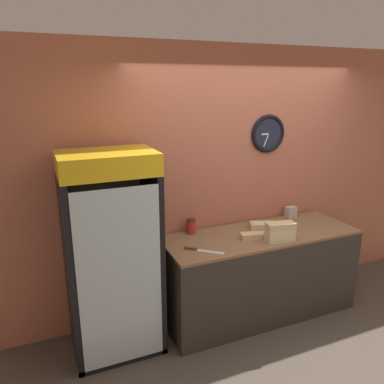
# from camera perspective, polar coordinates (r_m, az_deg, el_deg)

# --- Properties ---
(ground_plane) EXTENTS (14.00, 14.00, 0.00)m
(ground_plane) POSITION_cam_1_polar(r_m,az_deg,el_deg) (3.67, 18.06, -24.01)
(ground_plane) COLOR #4C4238
(wall_back) EXTENTS (5.20, 0.10, 2.70)m
(wall_back) POSITION_cam_1_polar(r_m,az_deg,el_deg) (4.00, 7.73, 1.99)
(wall_back) COLOR #B7664C
(wall_back) RESTS_ON ground_plane
(prep_counter) EXTENTS (1.99, 0.70, 0.89)m
(prep_counter) POSITION_cam_1_polar(r_m,az_deg,el_deg) (4.01, 10.13, -12.07)
(prep_counter) COLOR #332D28
(prep_counter) RESTS_ON ground_plane
(beverage_cooler) EXTENTS (0.77, 0.61, 1.81)m
(beverage_cooler) POSITION_cam_1_polar(r_m,az_deg,el_deg) (3.34, -12.26, -7.84)
(beverage_cooler) COLOR black
(beverage_cooler) RESTS_ON ground_plane
(sandwich_stack_bottom) EXTENTS (0.28, 0.15, 0.06)m
(sandwich_stack_bottom) POSITION_cam_1_polar(r_m,az_deg,el_deg) (3.67, 13.24, -6.82)
(sandwich_stack_bottom) COLOR beige
(sandwich_stack_bottom) RESTS_ON prep_counter
(sandwich_stack_middle) EXTENTS (0.29, 0.15, 0.06)m
(sandwich_stack_middle) POSITION_cam_1_polar(r_m,az_deg,el_deg) (3.65, 13.30, -5.94)
(sandwich_stack_middle) COLOR beige
(sandwich_stack_middle) RESTS_ON sandwich_stack_bottom
(sandwich_stack_top) EXTENTS (0.29, 0.16, 0.06)m
(sandwich_stack_top) POSITION_cam_1_polar(r_m,az_deg,el_deg) (3.63, 13.36, -5.05)
(sandwich_stack_top) COLOR tan
(sandwich_stack_top) RESTS_ON sandwich_stack_middle
(sandwich_flat_left) EXTENTS (0.26, 0.15, 0.05)m
(sandwich_flat_left) POSITION_cam_1_polar(r_m,az_deg,el_deg) (3.69, 9.31, -6.58)
(sandwich_flat_left) COLOR tan
(sandwich_flat_left) RESTS_ON prep_counter
(sandwich_flat_right) EXTENTS (0.30, 0.22, 0.06)m
(sandwich_flat_right) POSITION_cam_1_polar(r_m,az_deg,el_deg) (3.95, 10.77, -5.02)
(sandwich_flat_right) COLOR beige
(sandwich_flat_right) RESTS_ON prep_counter
(chefs_knife) EXTENTS (0.31, 0.27, 0.02)m
(chefs_knife) POSITION_cam_1_polar(r_m,az_deg,el_deg) (3.39, 0.97, -8.77)
(chefs_knife) COLOR silver
(chefs_knife) RESTS_ON prep_counter
(condiment_jar) EXTENTS (0.09, 0.09, 0.15)m
(condiment_jar) POSITION_cam_1_polar(r_m,az_deg,el_deg) (3.74, -0.15, -5.25)
(condiment_jar) COLOR #B72D23
(condiment_jar) RESTS_ON prep_counter
(napkin_dispenser) EXTENTS (0.11, 0.09, 0.12)m
(napkin_dispenser) POSITION_cam_1_polar(r_m,az_deg,el_deg) (4.33, 14.81, -2.96)
(napkin_dispenser) COLOR #B7B2AD
(napkin_dispenser) RESTS_ON prep_counter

